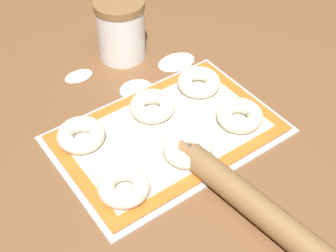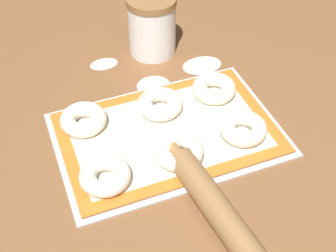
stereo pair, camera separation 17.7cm
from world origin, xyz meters
name	(u,v)px [view 1 (the left image)]	position (x,y,z in m)	size (l,w,h in m)	color
ground_plane	(171,129)	(0.00, 0.00, 0.00)	(2.80, 2.80, 0.00)	brown
baking_tray	(168,134)	(-0.02, -0.01, 0.00)	(0.48, 0.32, 0.01)	#B2B5BA
baking_mat	(168,132)	(-0.02, -0.01, 0.01)	(0.45, 0.30, 0.00)	orange
bagel_front_left	(124,186)	(-0.18, -0.09, 0.03)	(0.10, 0.10, 0.03)	silver
bagel_front_center	(187,149)	(-0.02, -0.09, 0.03)	(0.10, 0.10, 0.03)	silver
bagel_front_right	(240,115)	(0.13, -0.08, 0.03)	(0.10, 0.10, 0.03)	silver
bagel_back_left	(81,135)	(-0.18, 0.07, 0.03)	(0.10, 0.10, 0.03)	silver
bagel_back_center	(152,106)	(-0.01, 0.06, 0.03)	(0.10, 0.10, 0.03)	silver
bagel_back_right	(199,82)	(0.13, 0.06, 0.03)	(0.10, 0.10, 0.03)	silver
flour_canister	(121,29)	(0.06, 0.29, 0.08)	(0.12, 0.12, 0.16)	white
rolling_pin	(258,208)	(-0.01, -0.28, 0.03)	(0.09, 0.45, 0.05)	olive
flour_patch_near	(176,62)	(0.15, 0.19, 0.00)	(0.10, 0.07, 0.00)	white
flour_patch_far	(78,76)	(-0.08, 0.28, 0.00)	(0.07, 0.05, 0.00)	white
flour_patch_side	(136,89)	(0.01, 0.16, 0.00)	(0.08, 0.07, 0.00)	white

